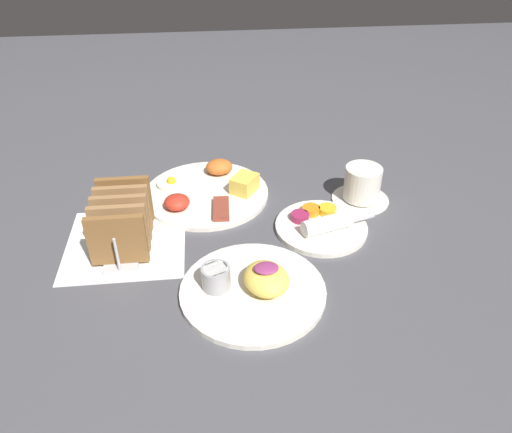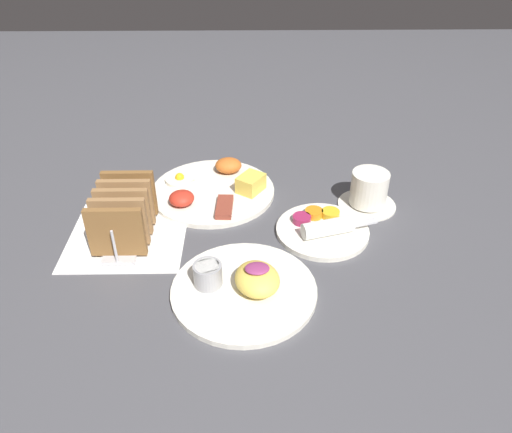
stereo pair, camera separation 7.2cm
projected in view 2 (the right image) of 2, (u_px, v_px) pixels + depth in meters
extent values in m
plane|color=#47474C|center=(213.00, 240.00, 0.95)|extent=(3.00, 3.00, 0.00)
cube|color=white|center=(128.00, 235.00, 0.96)|extent=(0.22, 0.22, 0.00)
cylinder|color=silver|center=(213.00, 191.00, 1.08)|extent=(0.27, 0.27, 0.01)
cube|color=#E5C64C|center=(251.00, 183.00, 1.07)|extent=(0.07, 0.07, 0.04)
ellipsoid|color=#C66023|center=(228.00, 165.00, 1.13)|extent=(0.06, 0.05, 0.03)
cylinder|color=#F4EACC|center=(180.00, 180.00, 1.10)|extent=(0.06, 0.06, 0.01)
sphere|color=yellow|center=(180.00, 177.00, 1.10)|extent=(0.02, 0.02, 0.02)
ellipsoid|color=red|center=(182.00, 198.00, 1.02)|extent=(0.05, 0.05, 0.03)
cube|color=brown|center=(224.00, 207.00, 1.01)|extent=(0.04, 0.08, 0.01)
cylinder|color=silver|center=(322.00, 231.00, 0.96)|extent=(0.18, 0.18, 0.01)
cylinder|color=gold|center=(330.00, 214.00, 0.99)|extent=(0.04, 0.04, 0.01)
cylinder|color=orange|center=(314.00, 213.00, 0.99)|extent=(0.04, 0.04, 0.01)
cylinder|color=#99234C|center=(302.00, 219.00, 0.98)|extent=(0.04, 0.04, 0.01)
cylinder|color=white|center=(328.00, 229.00, 0.93)|extent=(0.10, 0.06, 0.03)
cube|color=silver|center=(362.00, 220.00, 0.96)|extent=(0.05, 0.02, 0.00)
cube|color=silver|center=(365.00, 224.00, 0.95)|extent=(0.05, 0.02, 0.00)
cylinder|color=silver|center=(244.00, 290.00, 0.83)|extent=(0.24, 0.24, 0.01)
ellipsoid|color=#EAC651|center=(257.00, 279.00, 0.81)|extent=(0.10, 0.10, 0.04)
ellipsoid|color=#8C3366|center=(257.00, 268.00, 0.80)|extent=(0.04, 0.03, 0.01)
cylinder|color=#99999E|center=(211.00, 275.00, 0.82)|extent=(0.05, 0.05, 0.04)
cylinder|color=white|center=(210.00, 267.00, 0.81)|extent=(0.04, 0.04, 0.01)
cube|color=#B7B7BC|center=(127.00, 234.00, 0.96)|extent=(0.06, 0.18, 0.01)
cube|color=brown|center=(116.00, 232.00, 0.87)|extent=(0.10, 0.01, 0.10)
cube|color=olive|center=(120.00, 222.00, 0.90)|extent=(0.10, 0.01, 0.10)
cube|color=olive|center=(123.00, 212.00, 0.93)|extent=(0.10, 0.01, 0.10)
cube|color=olive|center=(127.00, 202.00, 0.95)|extent=(0.10, 0.01, 0.10)
cube|color=brown|center=(130.00, 193.00, 0.98)|extent=(0.10, 0.01, 0.10)
cylinder|color=#B7B7BC|center=(114.00, 246.00, 0.86)|extent=(0.01, 0.01, 0.07)
cylinder|color=#B7B7BC|center=(133.00, 193.00, 1.00)|extent=(0.01, 0.01, 0.07)
cylinder|color=silver|center=(367.00, 204.00, 1.04)|extent=(0.12, 0.12, 0.01)
cylinder|color=silver|center=(369.00, 188.00, 1.02)|extent=(0.08, 0.08, 0.07)
cylinder|color=#381E0F|center=(371.00, 175.00, 1.00)|extent=(0.06, 0.06, 0.01)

